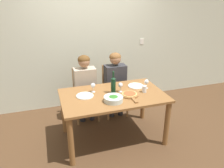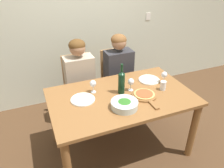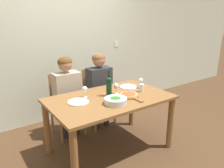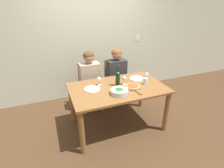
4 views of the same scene
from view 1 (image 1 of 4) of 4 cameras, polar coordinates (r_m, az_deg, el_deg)
The scene contains 16 objects.
ground_plane at distance 3.69m, azimuth 0.24°, elevation -13.74°, with size 40.00×40.00×0.00m, color #4C331E.
back_wall at distance 4.42m, azimuth -5.54°, elevation 11.50°, with size 10.00×0.06×2.70m.
dining_table at distance 3.35m, azimuth 0.26°, elevation -4.60°, with size 1.56×0.95×0.78m.
chair_left at distance 4.06m, azimuth -7.17°, elevation -2.05°, with size 0.42×0.42×0.95m.
chair_right at distance 4.19m, azimuth 0.41°, elevation -1.09°, with size 0.42×0.42×0.95m.
person_woman at distance 3.87m, azimuth -7.00°, elevation 0.38°, with size 0.47×0.51×1.23m.
person_man at distance 4.00m, azimuth 0.93°, elevation 1.31°, with size 0.47×0.51×1.23m.
wine_bottle at distance 3.29m, azimuth 0.34°, elevation -0.14°, with size 0.07×0.07×0.35m.
broccoli_bowl at distance 3.08m, azimuth 0.37°, elevation -3.91°, with size 0.27×0.27×0.08m.
dinner_plate_left at distance 3.26m, azimuth -7.10°, elevation -3.04°, with size 0.26×0.26×0.02m.
dinner_plate_right at distance 3.60m, azimuth 6.25°, elevation -0.48°, with size 0.26×0.26×0.02m.
pizza_on_board at distance 3.26m, azimuth 4.66°, elevation -2.80°, with size 0.27×0.41×0.04m.
wine_glass_left at distance 3.35m, azimuth -4.99°, elevation -0.48°, with size 0.07×0.07×0.15m.
wine_glass_right at distance 3.51m, azimuth 8.98°, elevation 0.46°, with size 0.07×0.07×0.15m.
wine_glass_centre at distance 3.35m, azimuth 2.24°, elevation -0.41°, with size 0.07×0.07×0.15m.
water_tumbler at distance 3.39m, azimuth 8.45°, elevation -1.29°, with size 0.07×0.07×0.11m.
Camera 1 is at (-0.93, -2.83, 2.17)m, focal length 35.00 mm.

